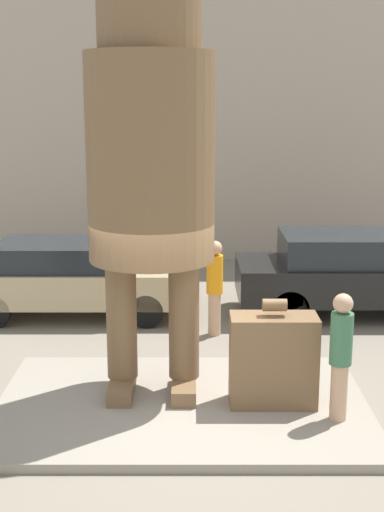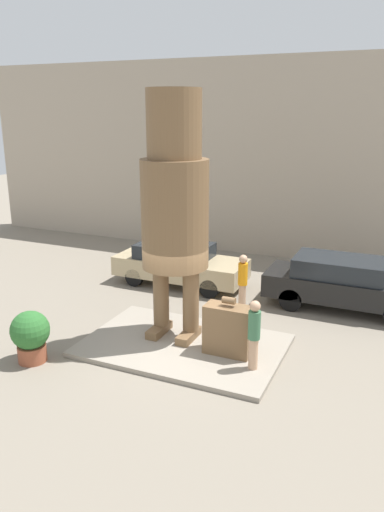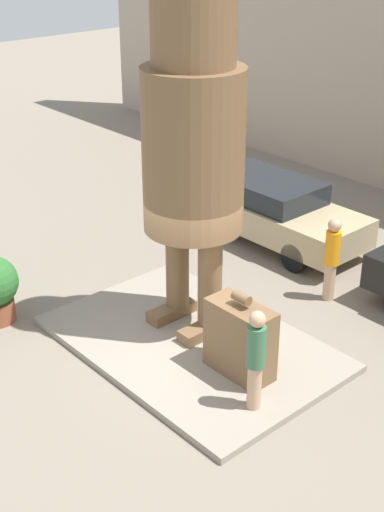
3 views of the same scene
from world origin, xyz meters
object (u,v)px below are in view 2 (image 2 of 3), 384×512
object	(u,v)px
tourist	(254,332)
planter_pot	(30,335)
parked_car_tan	(179,263)
giant_suitcase	(228,330)
parked_car_black	(344,282)
worker_hivis	(243,279)
statue_figure	(175,198)

from	to	relation	value
tourist	planter_pot	distance (m)	5.28
tourist	parked_car_tan	xyz separation A→B (m)	(-4.14, 4.81, -0.27)
giant_suitcase	planter_pot	world-z (taller)	giant_suitcase
parked_car_black	planter_pot	distance (m)	9.03
parked_car_black	planter_pot	bearing A→B (deg)	-134.84
giant_suitcase	worker_hivis	distance (m)	3.21
parked_car_black	tourist	bearing A→B (deg)	-105.58
statue_figure	tourist	xyz separation A→B (m)	(2.40, -0.92, -2.71)
statue_figure	parked_car_black	distance (m)	6.13
statue_figure	planter_pot	xyz separation A→B (m)	(-2.63, -2.51, -3.05)
giant_suitcase	parked_car_tan	xyz separation A→B (m)	(-3.36, 4.33, 0.02)
giant_suitcase	worker_hivis	world-z (taller)	worker_hivis
worker_hivis	planter_pot	bearing A→B (deg)	-124.41
planter_pot	parked_car_black	bearing A→B (deg)	45.16
planter_pot	worker_hivis	bearing A→B (deg)	55.59
statue_figure	planter_pot	size ratio (longest dim) A/B	4.87
parked_car_tan	parked_car_black	world-z (taller)	parked_car_black
worker_hivis	tourist	bearing A→B (deg)	-67.98
statue_figure	giant_suitcase	world-z (taller)	statue_figure
statue_figure	worker_hivis	world-z (taller)	statue_figure
worker_hivis	parked_car_tan	bearing A→B (deg)	156.00
parked_car_tan	parked_car_black	bearing A→B (deg)	0.08
tourist	worker_hivis	xyz separation A→B (m)	(-1.46, 3.61, -0.10)
worker_hivis	giant_suitcase	bearing A→B (deg)	-77.79
statue_figure	worker_hivis	xyz separation A→B (m)	(0.93, 2.69, -2.81)
parked_car_tan	giant_suitcase	bearing A→B (deg)	-52.20
tourist	parked_car_black	bearing A→B (deg)	74.42
parked_car_tan	tourist	bearing A→B (deg)	-49.26
giant_suitcase	planter_pot	size ratio (longest dim) A/B	1.14
giant_suitcase	worker_hivis	xyz separation A→B (m)	(-0.68, 3.13, 0.19)
statue_figure	parked_car_tan	world-z (taller)	statue_figure
statue_figure	parked_car_black	bearing A→B (deg)	46.17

